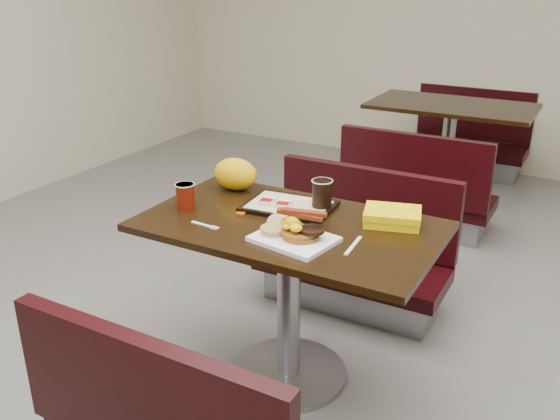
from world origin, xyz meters
The scene contains 26 objects.
floor centered at (0.00, 0.00, 0.00)m, with size 6.00×7.00×0.01m, color gray.
wall_back centered at (0.00, 3.50, 1.40)m, with size 6.00×0.01×2.80m, color beige.
table_near centered at (0.00, 0.00, 0.38)m, with size 1.20×0.70×0.75m, color black, non-canonical shape.
bench_near_s centered at (0.00, -0.70, 0.36)m, with size 1.00×0.46×0.72m, color black, non-canonical shape.
bench_near_n centered at (0.00, 0.70, 0.36)m, with size 1.00×0.46×0.72m, color black, non-canonical shape.
table_far centered at (0.00, 2.60, 0.38)m, with size 1.20×0.70×0.75m, color black, non-canonical shape.
bench_far_s centered at (0.00, 1.90, 0.36)m, with size 1.00×0.46×0.72m, color black, non-canonical shape.
bench_far_n centered at (0.00, 3.30, 0.36)m, with size 1.00×0.46×0.72m, color black, non-canonical shape.
platter centered at (0.10, -0.15, 0.76)m, with size 0.29×0.23×0.02m, color white.
pancake_stack centered at (0.12, -0.14, 0.78)m, with size 0.14×0.14×0.03m, color #926518.
sausage_patty centered at (0.16, -0.13, 0.80)m, with size 0.09×0.09×0.01m, color black.
scrambled_eggs centered at (0.09, -0.14, 0.82)m, with size 0.10×0.09×0.05m, color #FFD905.
bacon_strips centered at (0.11, -0.13, 0.86)m, with size 0.17×0.08×0.01m, color #480605, non-canonical shape.
muffin_bottom centered at (0.01, -0.15, 0.78)m, with size 0.10×0.10×0.02m, color tan.
muffin_top centered at (0.01, -0.10, 0.79)m, with size 0.10×0.10×0.02m, color tan.
coffee_cup_near centered at (-0.46, -0.08, 0.81)m, with size 0.08×0.08×0.11m, color #981D05.
fork centered at (-0.30, -0.19, 0.75)m, with size 0.13×0.02×0.00m, color white, non-canonical shape.
knife centered at (0.31, -0.08, 0.75)m, with size 0.17×0.01×0.00m, color white.
condiment_syrup centered at (-0.22, -0.02, 0.75)m, with size 0.04×0.03×0.01m, color #A63107.
condiment_ketchup centered at (-0.15, 0.09, 0.76)m, with size 0.04×0.03×0.01m, color #8C0504.
tray centered at (-0.08, 0.14, 0.76)m, with size 0.37×0.27×0.02m, color black.
hashbrown_sleeve_left centered at (-0.16, 0.11, 0.78)m, with size 0.06×0.08×0.02m, color silver.
hashbrown_sleeve_right centered at (-0.08, 0.11, 0.78)m, with size 0.06×0.08×0.02m, color silver.
coffee_cup_far centered at (0.05, 0.19, 0.83)m, with size 0.08×0.08×0.12m, color black.
clamshell centered at (0.37, 0.19, 0.78)m, with size 0.22×0.17×0.06m, color yellow.
paper_bag centered at (-0.41, 0.23, 0.82)m, with size 0.21×0.16×0.15m, color #D6A007.
Camera 1 is at (1.06, -1.98, 1.71)m, focal length 38.74 mm.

